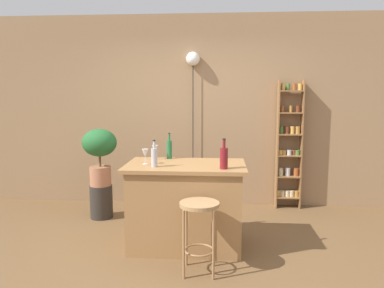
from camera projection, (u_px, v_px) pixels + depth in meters
The scene contains 13 objects.
ground at pixel (183, 257), 3.82m from camera, with size 12.00×12.00×0.00m, color brown.
back_wall at pixel (196, 111), 5.56m from camera, with size 6.40×0.10×2.80m, color #997551.
kitchen_counter at pixel (186, 205), 4.06m from camera, with size 1.28×0.78×0.91m.
bar_stool at pixel (199, 220), 3.43m from camera, with size 0.37×0.37×0.68m.
spice_shelf at pixel (289, 146), 5.37m from camera, with size 0.36×0.17×1.85m.
plant_stool at pixel (101, 201), 5.01m from camera, with size 0.30×0.30×0.44m, color #2D2823.
potted_plant at pixel (100, 150), 4.92m from camera, with size 0.46×0.41×0.76m.
bottle_vinegar at pixel (154, 157), 3.82m from camera, with size 0.06×0.06×0.28m.
bottle_wine_red at pixel (169, 149), 4.31m from camera, with size 0.06×0.06×0.30m.
bottle_spirits_clear at pixel (224, 157), 3.72m from camera, with size 0.08×0.08×0.31m.
wine_glass_left at pixel (145, 153), 3.97m from camera, with size 0.07×0.07×0.16m.
wine_glass_center at pixel (155, 149), 4.25m from camera, with size 0.07×0.07×0.16m.
pendant_globe_light at pixel (193, 62), 5.35m from camera, with size 0.20×0.20×2.26m.
Camera 1 is at (0.36, -3.61, 1.67)m, focal length 34.88 mm.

